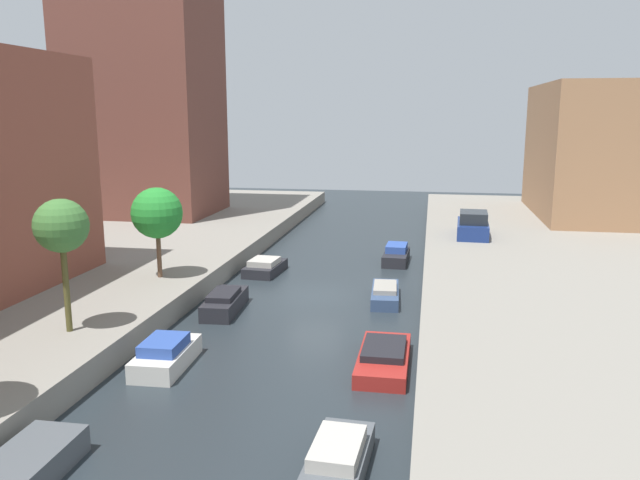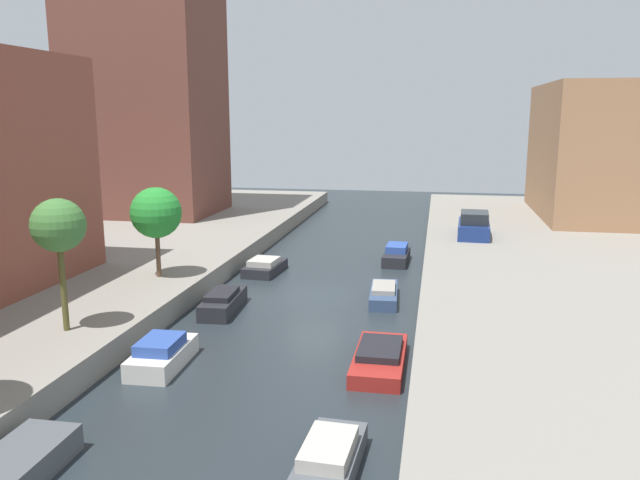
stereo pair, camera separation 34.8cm
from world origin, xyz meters
The scene contains 14 objects.
ground_plane centered at (0.00, 0.00, 0.00)m, with size 84.00×84.00×0.00m, color #232B30.
quay_left centered at (-15.00, 0.00, 0.50)m, with size 20.00×64.00×1.00m, color gray.
apartment_tower_far centered at (-16.00, 16.64, 13.02)m, with size 10.00×8.33×24.03m, color brown.
low_block_right centered at (18.00, 21.20, 5.82)m, with size 10.00×14.22×9.63m, color #9E704C.
street_tree_1 centered at (-7.09, -9.08, 4.71)m, with size 1.84×1.84×4.68m.
street_tree_2 centered at (-7.09, -1.54, 4.01)m, with size 2.34×2.34×4.20m.
parked_car centered at (7.86, 11.23, 1.66)m, with size 2.05×4.28×1.58m.
moored_boat_left_1 centered at (-3.45, -9.29, 0.44)m, with size 1.57×3.23×1.04m.
moored_boat_left_2 centered at (-3.46, -3.01, 0.41)m, with size 1.49×3.68×0.92m.
moored_boat_left_3 centered at (-3.47, 3.76, 0.35)m, with size 1.84×3.23×0.83m.
moored_boat_right_1 centered at (3.26, -14.74, 0.38)m, with size 1.48×3.51×0.91m.
moored_boat_right_2 centered at (3.84, -7.93, 0.32)m, with size 1.67×4.15×0.74m.
moored_boat_right_3 centered at (3.30, -0.15, 0.33)m, with size 1.43×3.76×0.76m.
moored_boat_right_4 centered at (3.37, 7.59, 0.43)m, with size 1.46×3.39×1.03m.
Camera 2 is at (5.58, -28.14, 8.48)m, focal length 35.31 mm.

